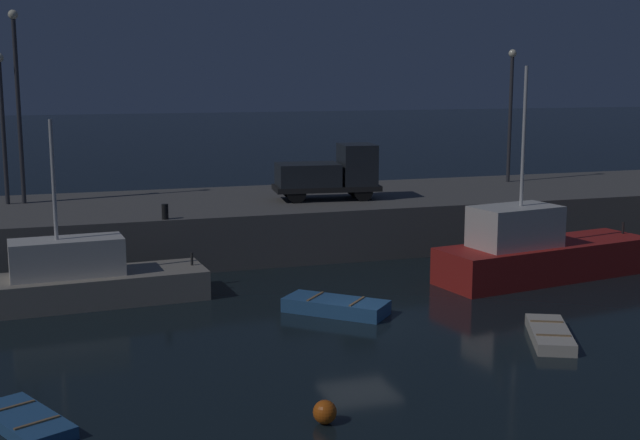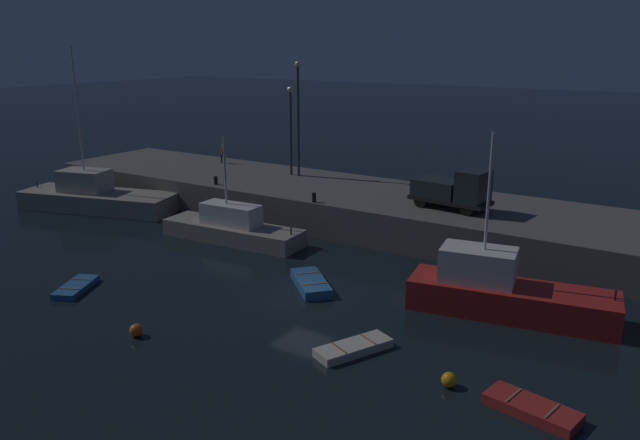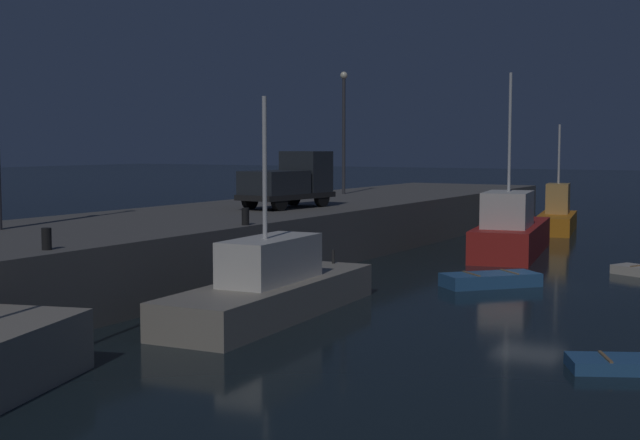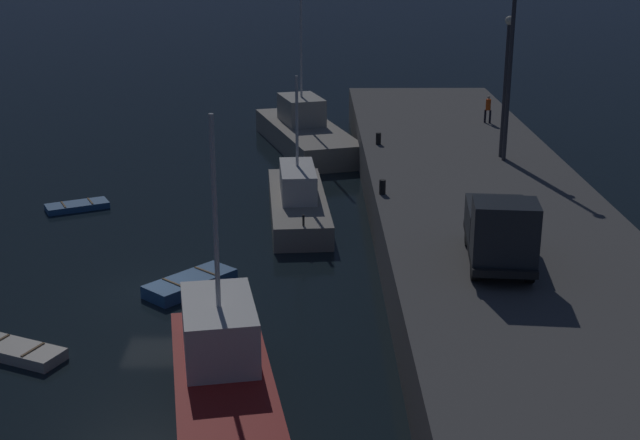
{
  "view_description": "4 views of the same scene",
  "coord_description": "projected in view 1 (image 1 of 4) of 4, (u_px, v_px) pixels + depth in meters",
  "views": [
    {
      "loc": [
        -9.67,
        -25.76,
        8.3
      ],
      "look_at": [
        0.45,
        5.8,
        2.56
      ],
      "focal_mm": 47.22,
      "sensor_mm": 36.0,
      "label": 1
    },
    {
      "loc": [
        16.68,
        -24.17,
        12.5
      ],
      "look_at": [
        -3.02,
        6.35,
        2.13
      ],
      "focal_mm": 34.85,
      "sensor_mm": 36.0,
      "label": 2
    },
    {
      "loc": [
        -31.76,
        -9.21,
        5.29
      ],
      "look_at": [
        -3.64,
        6.88,
        2.51
      ],
      "focal_mm": 49.1,
      "sensor_mm": 36.0,
      "label": 3
    },
    {
      "loc": [
        30.67,
        6.07,
        13.27
      ],
      "look_at": [
        -2.1,
        6.39,
        2.24
      ],
      "focal_mm": 48.86,
      "sensor_mm": 36.0,
      "label": 4
    }
  ],
  "objects": [
    {
      "name": "mooring_buoy_mid",
      "position": [
        325.0,
        412.0,
        20.22
      ],
      "size": [
        0.58,
        0.58,
        0.58
      ],
      "primitive_type": "sphere",
      "color": "orange",
      "rests_on": "ground"
    },
    {
      "name": "lamp_post_east",
      "position": [
        18.0,
        93.0,
        38.53
      ],
      "size": [
        0.44,
        0.44,
        8.84
      ],
      "color": "#38383D",
      "rests_on": "pier_quay"
    },
    {
      "name": "fishing_boat_orange",
      "position": [
        538.0,
        252.0,
        34.43
      ],
      "size": [
        9.88,
        4.3,
        8.64
      ],
      "color": "red",
      "rests_on": "ground"
    },
    {
      "name": "pier_quay",
      "position": [
        262.0,
        222.0,
        41.1
      ],
      "size": [
        62.93,
        9.74,
        2.35
      ],
      "color": "#5B5956",
      "rests_on": "ground"
    },
    {
      "name": "lamp_post_west",
      "position": [
        2.0,
        115.0,
        38.48
      ],
      "size": [
        0.44,
        0.44,
        6.93
      ],
      "color": "#38383D",
      "rests_on": "pier_quay"
    },
    {
      "name": "rowboat_white_mid",
      "position": [
        336.0,
        306.0,
        29.62
      ],
      "size": [
        3.66,
        3.53,
        0.54
      ],
      "color": "#2D6099",
      "rests_on": "ground"
    },
    {
      "name": "bollard_central",
      "position": [
        165.0,
        212.0,
        35.01
      ],
      "size": [
        0.28,
        0.28,
        0.64
      ],
      "primitive_type": "cylinder",
      "color": "black",
      "rests_on": "pier_quay"
    },
    {
      "name": "lamp_post_central",
      "position": [
        511.0,
        104.0,
        46.59
      ],
      "size": [
        0.44,
        0.44,
        7.32
      ],
      "color": "#38383D",
      "rests_on": "pier_quay"
    },
    {
      "name": "dinghy_red_small",
      "position": [
        25.0,
        421.0,
        20.03
      ],
      "size": [
        2.41,
        3.22,
        0.34
      ],
      "color": "#2D6099",
      "rests_on": "ground"
    },
    {
      "name": "utility_truck",
      "position": [
        331.0,
        173.0,
        40.46
      ],
      "size": [
        5.25,
        2.61,
        2.65
      ],
      "color": "black",
      "rests_on": "pier_quay"
    },
    {
      "name": "ground_plane",
      "position": [
        360.0,
        323.0,
        28.5
      ],
      "size": [
        320.0,
        320.0,
        0.0
      ],
      "primitive_type": "plane",
      "color": "black"
    },
    {
      "name": "fishing_boat_blue",
      "position": [
        70.0,
        282.0,
        30.64
      ],
      "size": [
        9.92,
        3.27,
        6.76
      ],
      "color": "gray",
      "rests_on": "ground"
    },
    {
      "name": "dinghy_orange_near",
      "position": [
        550.0,
        334.0,
        26.61
      ],
      "size": [
        2.47,
        3.54,
        0.41
      ],
      "color": "beige",
      "rests_on": "ground"
    }
  ]
}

